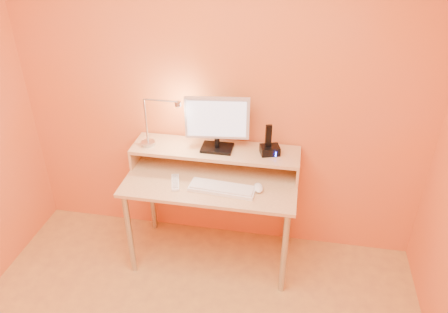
% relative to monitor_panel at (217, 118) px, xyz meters
% --- Properties ---
extents(wall_back, '(3.00, 0.04, 2.50)m').
position_rel_monitor_panel_xyz_m(wall_back, '(-0.01, 0.16, 0.13)').
color(wall_back, orange).
rests_on(wall_back, floor).
extents(desk_leg_fl, '(0.04, 0.04, 0.69)m').
position_rel_monitor_panel_xyz_m(desk_leg_fl, '(-0.56, -0.41, -0.77)').
color(desk_leg_fl, '#AFAFAF').
rests_on(desk_leg_fl, floor).
extents(desk_leg_fr, '(0.04, 0.04, 0.69)m').
position_rel_monitor_panel_xyz_m(desk_leg_fr, '(0.54, -0.41, -0.77)').
color(desk_leg_fr, '#AFAFAF').
rests_on(desk_leg_fr, floor).
extents(desk_leg_bl, '(0.04, 0.04, 0.69)m').
position_rel_monitor_panel_xyz_m(desk_leg_bl, '(-0.56, 0.09, -0.77)').
color(desk_leg_bl, '#AFAFAF').
rests_on(desk_leg_bl, floor).
extents(desk_leg_br, '(0.04, 0.04, 0.69)m').
position_rel_monitor_panel_xyz_m(desk_leg_br, '(0.54, 0.09, -0.77)').
color(desk_leg_br, '#AFAFAF').
rests_on(desk_leg_br, floor).
extents(desk_lower, '(1.20, 0.60, 0.02)m').
position_rel_monitor_panel_xyz_m(desk_lower, '(-0.01, -0.16, -0.41)').
color(desk_lower, '#EBBB81').
rests_on(desk_lower, floor).
extents(shelf_riser_left, '(0.02, 0.30, 0.14)m').
position_rel_monitor_panel_xyz_m(shelf_riser_left, '(-0.61, -0.01, -0.33)').
color(shelf_riser_left, '#EBBB81').
rests_on(shelf_riser_left, desk_lower).
extents(shelf_riser_right, '(0.02, 0.30, 0.14)m').
position_rel_monitor_panel_xyz_m(shelf_riser_right, '(0.58, -0.01, -0.33)').
color(shelf_riser_right, '#EBBB81').
rests_on(shelf_riser_right, desk_lower).
extents(desk_shelf, '(1.20, 0.30, 0.02)m').
position_rel_monitor_panel_xyz_m(desk_shelf, '(-0.01, -0.01, -0.25)').
color(desk_shelf, '#EBBB81').
rests_on(desk_shelf, desk_lower).
extents(monitor_foot, '(0.22, 0.16, 0.02)m').
position_rel_monitor_panel_xyz_m(monitor_foot, '(0.00, -0.01, -0.23)').
color(monitor_foot, black).
rests_on(monitor_foot, desk_shelf).
extents(monitor_neck, '(0.04, 0.04, 0.07)m').
position_rel_monitor_panel_xyz_m(monitor_neck, '(0.00, -0.01, -0.19)').
color(monitor_neck, black).
rests_on(monitor_neck, monitor_foot).
extents(monitor_panel, '(0.44, 0.09, 0.30)m').
position_rel_monitor_panel_xyz_m(monitor_panel, '(0.00, 0.00, 0.00)').
color(monitor_panel, silver).
rests_on(monitor_panel, monitor_neck).
extents(monitor_back, '(0.40, 0.06, 0.26)m').
position_rel_monitor_panel_xyz_m(monitor_back, '(0.00, 0.02, 0.00)').
color(monitor_back, black).
rests_on(monitor_back, monitor_panel).
extents(monitor_screen, '(0.40, 0.05, 0.26)m').
position_rel_monitor_panel_xyz_m(monitor_screen, '(0.00, -0.02, 0.00)').
color(monitor_screen, silver).
rests_on(monitor_screen, monitor_panel).
extents(lamp_base, '(0.10, 0.10, 0.02)m').
position_rel_monitor_panel_xyz_m(lamp_base, '(-0.50, -0.04, -0.23)').
color(lamp_base, '#AFAFAF').
rests_on(lamp_base, desk_shelf).
extents(lamp_post, '(0.01, 0.01, 0.33)m').
position_rel_monitor_panel_xyz_m(lamp_post, '(-0.50, -0.04, -0.05)').
color(lamp_post, '#AFAFAF').
rests_on(lamp_post, lamp_base).
extents(lamp_arm, '(0.24, 0.01, 0.01)m').
position_rel_monitor_panel_xyz_m(lamp_arm, '(-0.38, -0.04, 0.12)').
color(lamp_arm, '#AFAFAF').
rests_on(lamp_arm, lamp_post).
extents(lamp_head, '(0.04, 0.04, 0.03)m').
position_rel_monitor_panel_xyz_m(lamp_head, '(-0.26, -0.04, 0.10)').
color(lamp_head, '#AFAFAF').
rests_on(lamp_head, lamp_arm).
extents(lamp_bulb, '(0.03, 0.03, 0.00)m').
position_rel_monitor_panel_xyz_m(lamp_bulb, '(-0.26, -0.04, 0.09)').
color(lamp_bulb, '#FFEAC6').
rests_on(lamp_bulb, lamp_head).
extents(phone_dock, '(0.15, 0.13, 0.06)m').
position_rel_monitor_panel_xyz_m(phone_dock, '(0.37, -0.01, -0.21)').
color(phone_dock, black).
rests_on(phone_dock, desk_shelf).
extents(phone_handset, '(0.05, 0.04, 0.16)m').
position_rel_monitor_panel_xyz_m(phone_handset, '(0.36, -0.01, -0.10)').
color(phone_handset, black).
rests_on(phone_handset, phone_dock).
extents(phone_led, '(0.01, 0.00, 0.04)m').
position_rel_monitor_panel_xyz_m(phone_led, '(0.42, -0.06, -0.21)').
color(phone_led, '#2F48FF').
rests_on(phone_led, phone_dock).
extents(keyboard, '(0.46, 0.18, 0.02)m').
position_rel_monitor_panel_xyz_m(keyboard, '(0.09, -0.28, -0.39)').
color(keyboard, white).
rests_on(keyboard, desk_lower).
extents(mouse, '(0.09, 0.12, 0.04)m').
position_rel_monitor_panel_xyz_m(mouse, '(0.32, -0.23, -0.38)').
color(mouse, white).
rests_on(mouse, desk_lower).
extents(remote_control, '(0.10, 0.20, 0.02)m').
position_rel_monitor_panel_xyz_m(remote_control, '(-0.25, -0.26, -0.39)').
color(remote_control, white).
rests_on(remote_control, desk_lower).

